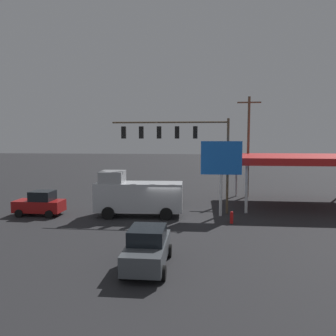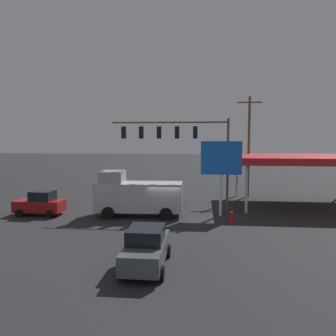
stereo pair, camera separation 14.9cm
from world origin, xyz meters
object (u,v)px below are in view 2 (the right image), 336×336
object	(u,v)px
price_sign	(221,161)
utility_pole	(249,144)
hatchback_crossing	(40,203)
sedan_waiting	(168,195)
delivery_truck	(137,195)
traffic_signal_assembly	(179,140)
sedan_far	(146,247)
fire_hydrant	(231,217)

from	to	relation	value
price_sign	utility_pole	bearing A→B (deg)	-110.56
utility_pole	price_sign	xyz separation A→B (m)	(3.33, 8.87, -1.11)
utility_pole	price_sign	bearing A→B (deg)	69.44
hatchback_crossing	sedan_waiting	distance (m)	11.03
sedan_waiting	delivery_truck	distance (m)	5.15
traffic_signal_assembly	delivery_truck	world-z (taller)	traffic_signal_assembly
utility_pole	sedan_far	bearing A→B (deg)	69.25
utility_pole	sedan_waiting	world-z (taller)	utility_pole
utility_pole	hatchback_crossing	size ratio (longest dim) A/B	2.72
delivery_truck	sedan_far	world-z (taller)	delivery_truck
utility_pole	price_sign	distance (m)	9.54
utility_pole	sedan_far	world-z (taller)	utility_pole
delivery_truck	sedan_far	size ratio (longest dim) A/B	1.56
utility_pole	hatchback_crossing	world-z (taller)	utility_pole
sedan_waiting	sedan_far	world-z (taller)	same
traffic_signal_assembly	delivery_truck	size ratio (longest dim) A/B	1.39
hatchback_crossing	fire_hydrant	xyz separation A→B (m)	(-15.02, 1.03, -0.51)
hatchback_crossing	sedan_far	distance (m)	14.02
hatchback_crossing	delivery_truck	bearing A→B (deg)	-175.93
traffic_signal_assembly	fire_hydrant	size ratio (longest dim) A/B	10.88
utility_pole	fire_hydrant	bearing A→B (deg)	76.51
hatchback_crossing	sedan_waiting	xyz separation A→B (m)	(-9.76, -5.14, 0.00)
price_sign	sedan_far	xyz separation A→B (m)	(4.12, 10.79, -3.43)
price_sign	fire_hydrant	size ratio (longest dim) A/B	6.73
price_sign	delivery_truck	bearing A→B (deg)	6.61
price_sign	fire_hydrant	bearing A→B (deg)	106.44
price_sign	sedan_far	world-z (taller)	price_sign
fire_hydrant	hatchback_crossing	bearing A→B (deg)	-3.93
delivery_truck	sedan_waiting	bearing A→B (deg)	-115.40
hatchback_crossing	fire_hydrant	size ratio (longest dim) A/B	4.34
sedan_waiting	delivery_truck	size ratio (longest dim) A/B	0.65
sedan_far	hatchback_crossing	bearing A→B (deg)	-133.18
traffic_signal_assembly	sedan_waiting	bearing A→B (deg)	-68.17
sedan_waiting	fire_hydrant	size ratio (longest dim) A/B	5.05
utility_pole	sedan_far	distance (m)	21.51
sedan_far	price_sign	bearing A→B (deg)	159.02
sedan_waiting	traffic_signal_assembly	bearing A→B (deg)	20.37
hatchback_crossing	sedan_waiting	world-z (taller)	hatchback_crossing
traffic_signal_assembly	hatchback_crossing	size ratio (longest dim) A/B	2.50
traffic_signal_assembly	price_sign	size ratio (longest dim) A/B	1.62
hatchback_crossing	sedan_far	world-z (taller)	hatchback_crossing
utility_pole	sedan_far	xyz separation A→B (m)	(7.45, 19.66, -4.54)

